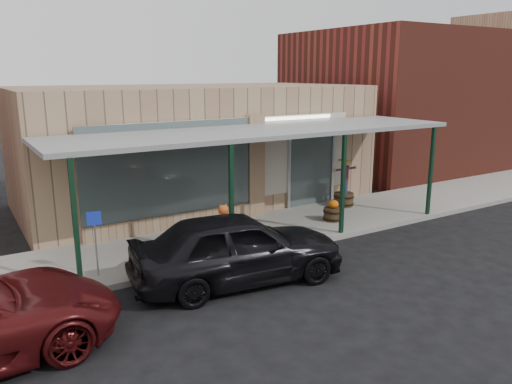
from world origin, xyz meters
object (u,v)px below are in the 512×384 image
barrel_scarecrow (344,189)px  parked_sedan (237,248)px  handicap_sign (95,235)px  barrel_pumpkin (333,213)px

barrel_scarecrow → parked_sedan: 7.04m
parked_sedan → barrel_scarecrow: bearing=-53.4°
handicap_sign → parked_sedan: (2.71, -1.67, -0.30)m
barrel_pumpkin → handicap_sign: size_ratio=0.48×
barrel_scarecrow → barrel_pumpkin: 1.90m
handicap_sign → barrel_scarecrow: bearing=24.2°
parked_sedan → handicap_sign: bearing=66.1°
barrel_scarecrow → parked_sedan: (-6.16, -3.40, 0.08)m
barrel_scarecrow → barrel_pumpkin: size_ratio=2.43×
barrel_scarecrow → handicap_sign: 9.04m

